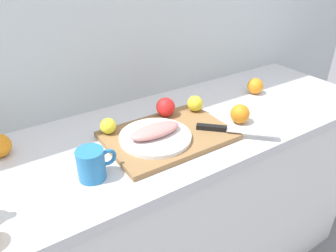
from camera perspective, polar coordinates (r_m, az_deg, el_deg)
back_wall at (r=1.34m, az=-10.31°, el=17.89°), size 3.20×0.05×2.50m
kitchen_counter at (r=1.48m, az=-2.08°, el=-16.47°), size 2.00×0.60×0.90m
cutting_board at (r=1.16m, az=-0.00°, el=-1.71°), size 0.44×0.31×0.02m
white_plate at (r=1.12m, az=-2.26°, el=-1.95°), size 0.25×0.25×0.01m
fish_fillet at (r=1.11m, az=-2.29°, el=-0.83°), size 0.19×0.08×0.04m
chef_knife at (r=1.18m, az=10.28°, el=-0.53°), size 0.23×0.22×0.02m
lemon_0 at (r=1.30m, az=4.82°, el=4.00°), size 0.06×0.06×0.06m
lemon_1 at (r=1.16m, az=-10.59°, el=0.02°), size 0.06×0.06×0.06m
tomato_0 at (r=1.26m, az=-0.43°, el=3.40°), size 0.07×0.07×0.07m
coffee_mug_0 at (r=0.98m, az=-13.33°, el=-6.59°), size 0.12×0.08×0.10m
orange_0 at (r=1.28m, az=12.63°, el=2.12°), size 0.08×0.08×0.08m
orange_1 at (r=1.55m, az=15.21°, el=6.85°), size 0.07×0.07×0.07m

